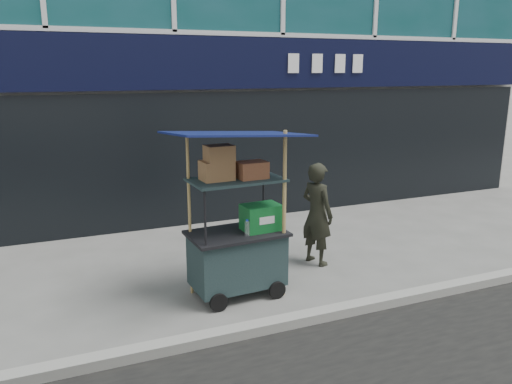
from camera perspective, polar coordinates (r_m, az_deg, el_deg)
name	(u,v)px	position (r m, az deg, el deg)	size (l,w,h in m)	color
ground	(266,322)	(5.87, 1.13, -14.59)	(80.00, 80.00, 0.00)	#5F5F5A
curb	(273,325)	(5.68, 1.96, -14.94)	(80.00, 0.18, 0.12)	gray
vendor_cart	(238,238)	(6.24, -2.05, -5.27)	(1.66, 1.22, 2.14)	#182829
vendor_man	(317,214)	(7.29, 6.99, -2.49)	(0.55, 0.36, 1.51)	black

